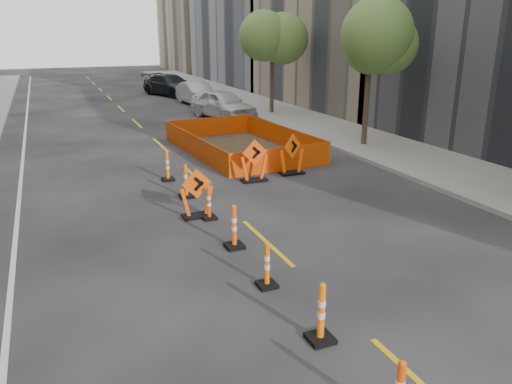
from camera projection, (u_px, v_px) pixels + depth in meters
name	position (u px, v px, depth m)	size (l,w,h in m)	color
ground_plane	(356.00, 325.00, 8.99)	(140.00, 140.00, 0.00)	black
sidewalk_right	(374.00, 144.00, 22.80)	(4.00, 90.00, 0.15)	gray
bld_right_c	(376.00, 0.00, 33.95)	(12.00, 16.00, 14.00)	gray
bld_right_e	(214.00, 6.00, 64.11)	(12.00, 14.00, 16.00)	tan
tree_r_b	(370.00, 43.00, 21.20)	(2.80, 2.80, 5.95)	#382B1E
tree_r_c	(272.00, 39.00, 29.96)	(2.80, 2.80, 5.95)	#382B1E
channelizer_2	(321.00, 312.00, 8.36)	(0.44, 0.44, 1.11)	orange
channelizer_3	(267.00, 265.00, 10.17)	(0.39, 0.39, 0.99)	#F3610A
channelizer_4	(234.00, 226.00, 12.00)	(0.44, 0.44, 1.11)	#FF520A
channelizer_5	(209.00, 203.00, 13.86)	(0.38, 0.38, 0.96)	#F7420A
channelizer_6	(186.00, 181.00, 15.63)	(0.43, 0.43, 1.08)	#E86109
channelizer_7	(167.00, 166.00, 17.42)	(0.41, 0.41, 1.04)	orange
chevron_sign_left	(197.00, 193.00, 13.95)	(0.95, 0.57, 1.42)	#EC4B09
chevron_sign_center	(254.00, 161.00, 17.26)	(1.00, 0.60, 1.50)	#FF450A
chevron_sign_right	(292.00, 154.00, 18.12)	(1.00, 0.60, 1.51)	#FF5E0A
safety_fence	(240.00, 141.00, 21.71)	(4.30, 7.33, 0.92)	#F44C0C
parked_car_near	(223.00, 104.00, 29.69)	(1.97, 4.90, 1.67)	silver
parked_car_mid	(197.00, 94.00, 35.10)	(1.63, 4.69, 1.54)	#AEAFB4
parked_car_far	(171.00, 85.00, 39.96)	(2.30, 5.65, 1.64)	black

